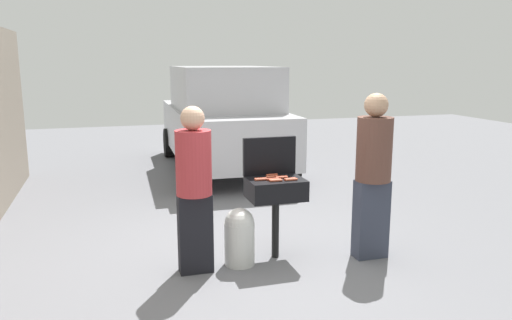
# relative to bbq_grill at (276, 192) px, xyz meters

# --- Properties ---
(ground_plane) EXTENTS (24.00, 24.00, 0.00)m
(ground_plane) POSITION_rel_bbq_grill_xyz_m (-0.27, 0.08, -0.74)
(ground_plane) COLOR slate
(bbq_grill) EXTENTS (0.60, 0.44, 0.89)m
(bbq_grill) POSITION_rel_bbq_grill_xyz_m (0.00, 0.00, 0.00)
(bbq_grill) COLOR black
(bbq_grill) RESTS_ON ground
(grill_lid_open) EXTENTS (0.60, 0.05, 0.42)m
(grill_lid_open) POSITION_rel_bbq_grill_xyz_m (0.00, 0.22, 0.35)
(grill_lid_open) COLOR black
(grill_lid_open) RESTS_ON bbq_grill
(hot_dog_0) EXTENTS (0.13, 0.03, 0.03)m
(hot_dog_0) POSITION_rel_bbq_grill_xyz_m (0.00, 0.14, 0.15)
(hot_dog_0) COLOR #AD4228
(hot_dog_0) RESTS_ON bbq_grill
(hot_dog_1) EXTENTS (0.13, 0.04, 0.03)m
(hot_dog_1) POSITION_rel_bbq_grill_xyz_m (0.07, 0.03, 0.15)
(hot_dog_1) COLOR #AD4228
(hot_dog_1) RESTS_ON bbq_grill
(hot_dog_2) EXTENTS (0.13, 0.03, 0.03)m
(hot_dog_2) POSITION_rel_bbq_grill_xyz_m (-0.04, -0.12, 0.15)
(hot_dog_2) COLOR #C6593D
(hot_dog_2) RESTS_ON bbq_grill
(hot_dog_3) EXTENTS (0.13, 0.03, 0.03)m
(hot_dog_3) POSITION_rel_bbq_grill_xyz_m (0.13, -0.13, 0.15)
(hot_dog_3) COLOR #C6593D
(hot_dog_3) RESTS_ON bbq_grill
(hot_dog_4) EXTENTS (0.13, 0.03, 0.03)m
(hot_dog_4) POSITION_rel_bbq_grill_xyz_m (-0.03, 0.05, 0.15)
(hot_dog_4) COLOR #C6593D
(hot_dog_4) RESTS_ON bbq_grill
(hot_dog_5) EXTENTS (0.13, 0.03, 0.03)m
(hot_dog_5) POSITION_rel_bbq_grill_xyz_m (-0.04, -0.09, 0.15)
(hot_dog_5) COLOR #B74C33
(hot_dog_5) RESTS_ON bbq_grill
(hot_dog_6) EXTENTS (0.13, 0.03, 0.03)m
(hot_dog_6) POSITION_rel_bbq_grill_xyz_m (-0.05, -0.05, 0.15)
(hot_dog_6) COLOR #AD4228
(hot_dog_6) RESTS_ON bbq_grill
(hot_dog_7) EXTENTS (0.13, 0.03, 0.03)m
(hot_dog_7) POSITION_rel_bbq_grill_xyz_m (0.07, -0.01, 0.15)
(hot_dog_7) COLOR #B74C33
(hot_dog_7) RESTS_ON bbq_grill
(hot_dog_8) EXTENTS (0.13, 0.03, 0.03)m
(hot_dog_8) POSITION_rel_bbq_grill_xyz_m (-0.17, -0.03, 0.15)
(hot_dog_8) COLOR #C6593D
(hot_dog_8) RESTS_ON bbq_grill
(hot_dog_9) EXTENTS (0.13, 0.04, 0.03)m
(hot_dog_9) POSITION_rel_bbq_grill_xyz_m (0.12, -0.10, 0.15)
(hot_dog_9) COLOR #B74C33
(hot_dog_9) RESTS_ON bbq_grill
(hot_dog_10) EXTENTS (0.13, 0.03, 0.03)m
(hot_dog_10) POSITION_rel_bbq_grill_xyz_m (-0.17, 0.00, 0.15)
(hot_dog_10) COLOR #AD4228
(hot_dog_10) RESTS_ON bbq_grill
(propane_tank) EXTENTS (0.32, 0.32, 0.62)m
(propane_tank) POSITION_rel_bbq_grill_xyz_m (-0.43, -0.08, -0.42)
(propane_tank) COLOR silver
(propane_tank) RESTS_ON ground
(person_left) EXTENTS (0.36, 0.36, 1.70)m
(person_left) POSITION_rel_bbq_grill_xyz_m (-0.90, -0.13, 0.18)
(person_left) COLOR black
(person_left) RESTS_ON ground
(person_right) EXTENTS (0.38, 0.38, 1.80)m
(person_right) POSITION_rel_bbq_grill_xyz_m (1.00, -0.29, 0.23)
(person_right) COLOR #333847
(person_right) RESTS_ON ground
(parked_minivan) EXTENTS (2.12, 4.45, 2.02)m
(parked_minivan) POSITION_rel_bbq_grill_xyz_m (0.48, 4.61, 0.28)
(parked_minivan) COLOR #B7B7BC
(parked_minivan) RESTS_ON ground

